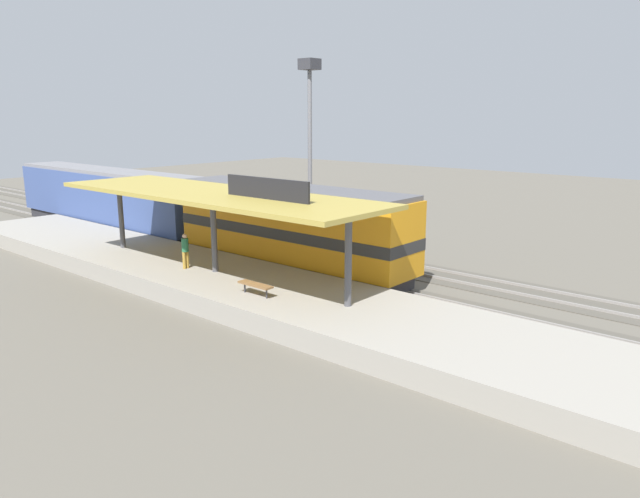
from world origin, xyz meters
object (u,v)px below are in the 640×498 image
Objects in this scene: passenger_carriage_single at (107,199)px; light_mast at (310,111)px; person_waiting at (185,249)px; platform_bench at (255,285)px; locomotive at (291,228)px.

light_mast reaches higher than passenger_carriage_single.
passenger_carriage_single reaches higher than person_waiting.
light_mast reaches higher than platform_bench.
passenger_carriage_single is at bearing 74.51° from platform_bench.
person_waiting is (-12.95, -3.42, -6.54)m from light_mast.
locomotive is 5.61m from person_waiting.
passenger_carriage_single is 1.71× the size of light_mast.
light_mast is at bearing 35.47° from locomotive.
person_waiting is (-5.15, -15.86, -0.46)m from passenger_carriage_single.
person_waiting is at bearing 81.69° from platform_bench.
locomotive reaches higher than passenger_carriage_single.
platform_bench is at bearing -105.49° from passenger_carriage_single.
passenger_carriage_single is 16.69m from person_waiting.
passenger_carriage_single is 15.90m from light_mast.
person_waiting is (-5.15, 2.14, -0.56)m from locomotive.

